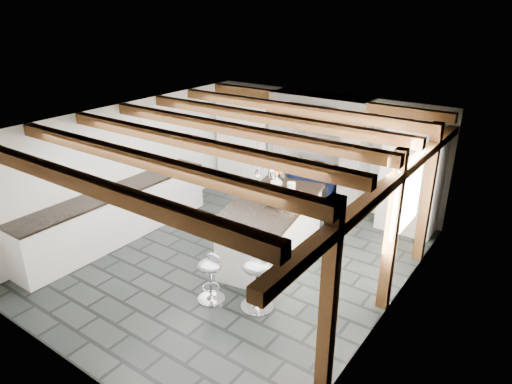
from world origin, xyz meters
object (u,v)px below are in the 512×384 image
Objects in this scene: kitchen_island at (272,229)px; bar_stool_near at (258,275)px; bar_stool_far at (211,273)px; range_cooker at (316,184)px.

kitchen_island reaches higher than bar_stool_near.
bar_stool_near is 0.69m from bar_stool_far.
kitchen_island reaches higher than bar_stool_far.
bar_stool_near reaches higher than bar_stool_far.
kitchen_island is 1.46m from bar_stool_far.
range_cooker is 3.78m from bar_stool_far.
range_cooker is at bearing 95.96° from bar_stool_far.
kitchen_island is at bearing 87.96° from bar_stool_far.
range_cooker is 0.44× the size of kitchen_island.
range_cooker is 1.39× the size of bar_stool_far.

